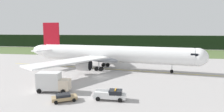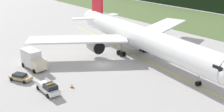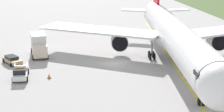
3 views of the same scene
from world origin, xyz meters
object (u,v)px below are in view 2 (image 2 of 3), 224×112
ops_pickup_truck (48,88)px  apron_cone (72,86)px  airliner (139,37)px  catering_truck (33,59)px  staff_car (20,77)px

ops_pickup_truck → apron_cone: ops_pickup_truck is taller
airliner → apron_cone: (4.93, -20.25, -4.23)m
ops_pickup_truck → airliner: bearing=100.0°
apron_cone → catering_truck: bearing=-172.4°
catering_truck → apron_cone: 12.85m
ops_pickup_truck → catering_truck: (-12.01, 2.40, 1.07)m
catering_truck → staff_car: 6.14m
ops_pickup_truck → apron_cone: (0.63, 4.08, -0.56)m
ops_pickup_truck → staff_car: ops_pickup_truck is taller
airliner → ops_pickup_truck: bearing=-80.0°
ops_pickup_truck → apron_cone: size_ratio=7.85×
staff_car → apron_cone: (8.41, 5.96, -0.35)m
staff_car → apron_cone: 10.31m
airliner → catering_truck: airliner is taller
apron_cone → ops_pickup_truck: bearing=-98.7°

